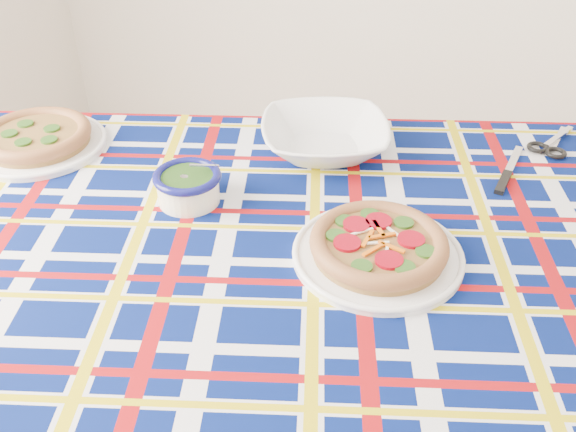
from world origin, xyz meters
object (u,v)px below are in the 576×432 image
(main_focaccia_plate, at_px, (379,245))
(pesto_bowl, at_px, (188,184))
(serving_bowl, at_px, (325,137))
(dining_table, at_px, (270,277))

(main_focaccia_plate, bearing_deg, pesto_bowl, 171.52)
(main_focaccia_plate, height_order, serving_bowl, serving_bowl)
(dining_table, bearing_deg, main_focaccia_plate, -8.84)
(dining_table, distance_m, main_focaccia_plate, 0.22)
(main_focaccia_plate, bearing_deg, serving_bowl, 119.78)
(pesto_bowl, bearing_deg, dining_table, -22.57)
(pesto_bowl, bearing_deg, main_focaccia_plate, -8.48)
(main_focaccia_plate, xyz_separation_m, serving_bowl, (-0.19, 0.33, 0.00))
(main_focaccia_plate, distance_m, pesto_bowl, 0.39)
(dining_table, bearing_deg, pesto_bowl, 141.48)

